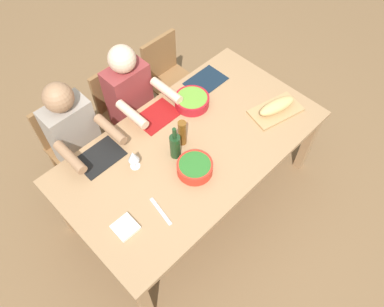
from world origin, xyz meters
The scene contains 19 objects.
ground_plane centered at (0.00, 0.00, 0.00)m, with size 8.00×8.00×0.00m, color brown.
dining_table centered at (0.00, 0.00, 0.67)m, with size 1.96×1.08×0.74m.
chair_near_right centered at (0.54, -0.86, 0.48)m, with size 0.40×0.40×0.85m.
diner_near_right centered at (0.54, -0.68, 0.70)m, with size 0.41×0.53×1.20m.
chair_near_left centered at (-0.54, -0.86, 0.48)m, with size 0.40×0.40×0.85m.
chair_near_center centered at (0.00, -0.86, 0.48)m, with size 0.40×0.40×0.85m.
diner_near_center centered at (0.00, -0.68, 0.70)m, with size 0.41×0.53×1.20m.
serving_bowl_salad centered at (-0.28, -0.28, 0.79)m, with size 0.27×0.27×0.08m.
serving_bowl_greens centered at (0.15, 0.17, 0.79)m, with size 0.25×0.25×0.08m.
cutting_board centered at (-0.68, 0.23, 0.75)m, with size 0.40×0.22×0.02m, color tan.
bread_loaf centered at (-0.68, 0.23, 0.81)m, with size 0.32×0.11×0.09m, color tan.
wine_bottle centered at (0.14, -0.02, 0.85)m, with size 0.08×0.08×0.29m.
beer_bottle centered at (0.03, -0.06, 0.85)m, with size 0.06×0.06×0.22m, color brown.
wine_glass centered at (0.41, -0.15, 0.86)m, with size 0.08×0.08×0.17m.
placemat_near_right centered at (0.54, -0.38, 0.74)m, with size 0.32×0.23×0.01m, color black.
placemat_near_left centered at (-0.54, -0.38, 0.74)m, with size 0.32×0.23×0.01m, color #142333.
placemat_near_center centered at (0.00, -0.38, 0.74)m, with size 0.32×0.23×0.01m, color maroon.
carving_knife centered at (0.52, 0.24, 0.74)m, with size 0.23×0.02×0.01m, color silver.
napkin_stack centered at (0.75, 0.17, 0.75)m, with size 0.14×0.14×0.02m, color white.
Camera 1 is at (1.12, 1.13, 2.89)m, focal length 34.68 mm.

